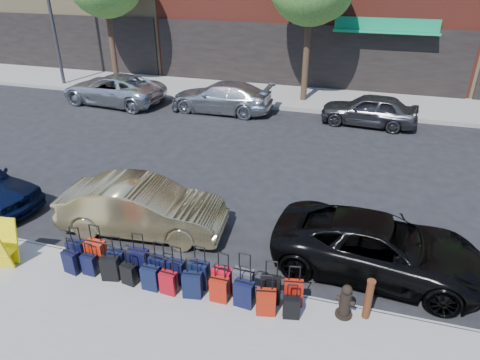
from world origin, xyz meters
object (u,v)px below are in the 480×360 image
(car_far_0, at_px, (113,89))
(suitcase_front_5, at_px, (177,271))
(bollard, at_px, (369,299))
(car_near_2, at_px, (379,247))
(display_rack, at_px, (0,245))
(car_far_1, at_px, (221,97))
(car_far_2, at_px, (369,110))
(car_near_1, at_px, (142,208))
(fire_hydrant, at_px, (345,302))

(car_far_0, bearing_deg, suitcase_front_5, 41.74)
(suitcase_front_5, height_order, bollard, bollard)
(suitcase_front_5, height_order, car_near_2, car_near_2)
(bollard, height_order, display_rack, display_rack)
(car_far_1, bearing_deg, car_near_2, 36.19)
(display_rack, relative_size, car_far_0, 0.21)
(car_far_0, distance_m, car_far_2, 12.20)
(car_far_0, xyz_separation_m, car_far_2, (12.19, 0.35, -0.03))
(suitcase_front_5, relative_size, car_near_1, 0.21)
(car_near_2, bearing_deg, bollard, 178.55)
(car_far_2, bearing_deg, car_near_1, -24.04)
(suitcase_front_5, bearing_deg, car_near_2, 29.52)
(car_far_1, bearing_deg, suitcase_front_5, 14.65)
(display_rack, distance_m, car_far_1, 12.43)
(display_rack, distance_m, car_near_2, 8.60)
(car_far_0, bearing_deg, car_far_2, 97.00)
(suitcase_front_5, distance_m, car_near_1, 2.52)
(car_near_1, relative_size, car_far_0, 0.84)
(car_near_1, relative_size, car_far_1, 0.90)
(car_far_0, height_order, car_far_1, car_far_0)
(suitcase_front_5, height_order, display_rack, display_rack)
(car_near_1, bearing_deg, bollard, -111.78)
(bollard, distance_m, car_near_1, 5.99)
(display_rack, bearing_deg, car_far_0, 102.64)
(car_near_2, relative_size, car_far_2, 1.19)
(fire_hydrant, xyz_separation_m, car_near_1, (-5.32, 1.78, 0.21))
(car_far_0, bearing_deg, car_far_1, 98.47)
(fire_hydrant, relative_size, car_far_2, 0.19)
(car_far_2, bearing_deg, car_near_2, 7.11)
(car_near_2, xyz_separation_m, car_far_1, (-7.13, 9.98, 0.03))
(car_far_0, bearing_deg, bollard, 52.93)
(car_near_1, bearing_deg, car_far_1, 1.57)
(bollard, bearing_deg, car_far_1, 120.69)
(car_near_2, bearing_deg, car_near_1, 94.97)
(car_near_2, bearing_deg, car_far_0, 57.29)
(fire_hydrant, xyz_separation_m, bollard, (0.42, 0.08, 0.12))
(car_far_2, bearing_deg, bollard, 5.82)
(fire_hydrant, distance_m, car_far_2, 11.83)
(car_near_2, bearing_deg, fire_hydrant, 166.10)
(fire_hydrant, xyz_separation_m, car_far_0, (-12.05, 11.49, 0.22))
(car_far_0, xyz_separation_m, car_far_1, (5.53, 0.30, -0.02))
(display_rack, height_order, car_near_1, car_near_1)
(car_near_1, xyz_separation_m, car_far_2, (5.46, 10.06, -0.03))
(suitcase_front_5, relative_size, display_rack, 0.83)
(bollard, relative_size, car_far_1, 0.19)
(bollard, xyz_separation_m, car_far_0, (-12.48, 11.41, 0.09))
(bollard, distance_m, display_rack, 8.10)
(car_near_2, xyz_separation_m, car_far_2, (-0.47, 10.03, 0.02))
(car_near_2, relative_size, car_far_0, 0.93)
(fire_hydrant, bearing_deg, car_near_1, 177.89)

